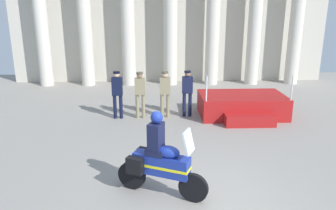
{
  "coord_description": "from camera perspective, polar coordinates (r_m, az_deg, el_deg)",
  "views": [
    {
      "loc": [
        -0.83,
        -6.18,
        3.93
      ],
      "look_at": [
        -0.49,
        2.94,
        1.26
      ],
      "focal_mm": 35.41,
      "sensor_mm": 36.0,
      "label": 1
    }
  ],
  "objects": [
    {
      "name": "reviewing_stand",
      "position": [
        12.78,
        12.64,
        -0.14
      ],
      "size": [
        3.16,
        2.4,
        1.71
      ],
      "color": "#A51919",
      "rests_on": "ground_plane"
    },
    {
      "name": "motorcycle_with_rider",
      "position": [
        7.18,
        -1.68,
        -9.57
      ],
      "size": [
        1.95,
        1.07,
        1.9
      ],
      "rotation": [
        0.0,
        0.0,
        -0.42
      ],
      "color": "black",
      "rests_on": "ground_plane"
    },
    {
      "name": "officer_in_row_0",
      "position": [
        12.16,
        -8.72,
        2.37
      ],
      "size": [
        0.38,
        0.24,
        1.75
      ],
      "rotation": [
        0.0,
        0.0,
        3.16
      ],
      "color": "black",
      "rests_on": "ground_plane"
    },
    {
      "name": "officer_in_row_3",
      "position": [
        12.29,
        3.35,
        2.63
      ],
      "size": [
        0.38,
        0.24,
        1.73
      ],
      "rotation": [
        0.0,
        0.0,
        3.16
      ],
      "color": "#141938",
      "rests_on": "ground_plane"
    },
    {
      "name": "colonnade_backdrop",
      "position": [
        17.92,
        0.38,
        15.74
      ],
      "size": [
        16.98,
        1.54,
        6.96
      ],
      "color": "beige",
      "rests_on": "ground_plane"
    },
    {
      "name": "ground_plane",
      "position": [
        7.37,
        4.84,
        -15.96
      ],
      "size": [
        28.41,
        28.41,
        0.0
      ],
      "primitive_type": "plane",
      "color": "gray"
    },
    {
      "name": "officer_in_row_2",
      "position": [
        12.15,
        -0.52,
        2.49
      ],
      "size": [
        0.38,
        0.24,
        1.73
      ],
      "rotation": [
        0.0,
        0.0,
        3.16
      ],
      "color": "#847A5B",
      "rests_on": "ground_plane"
    },
    {
      "name": "officer_in_row_1",
      "position": [
        12.1,
        -4.83,
        2.36
      ],
      "size": [
        0.38,
        0.24,
        1.72
      ],
      "rotation": [
        0.0,
        0.0,
        3.16
      ],
      "color": "#847A5B",
      "rests_on": "ground_plane"
    }
  ]
}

